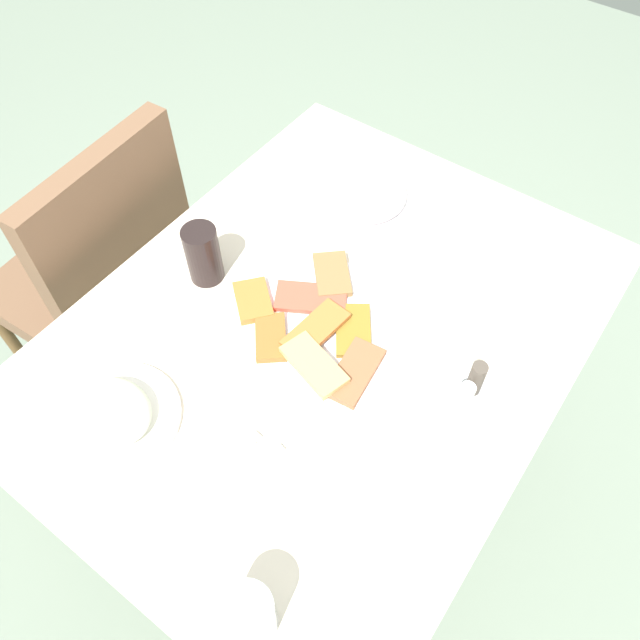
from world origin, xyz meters
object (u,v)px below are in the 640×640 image
(dining_table, at_px, (325,354))
(pide_platter, at_px, (312,329))
(salad_plate_greens, at_px, (113,414))
(paper_napkin, at_px, (227,479))
(drinking_glass, at_px, (249,616))
(spoon, at_px, (218,472))
(fork, at_px, (236,485))
(salad_plate_rice, at_px, (368,195))
(dining_chair, at_px, (104,272))
(condiment_caddy, at_px, (469,392))
(soda_can, at_px, (203,254))

(dining_table, relative_size, pide_platter, 3.03)
(salad_plate_greens, xyz_separation_m, paper_napkin, (0.03, -0.22, -0.02))
(drinking_glass, xyz_separation_m, paper_napkin, (0.14, 0.16, -0.05))
(pide_platter, distance_m, spoon, 0.31)
(paper_napkin, height_order, fork, fork)
(drinking_glass, bearing_deg, salad_plate_rice, 22.57)
(dining_table, bearing_deg, pide_platter, 148.87)
(dining_chair, bearing_deg, pide_platter, -87.58)
(dining_table, distance_m, fork, 0.35)
(dining_chair, distance_m, drinking_glass, 0.98)
(dining_table, xyz_separation_m, drinking_glass, (-0.46, -0.21, 0.14))
(pide_platter, bearing_deg, fork, -165.94)
(salad_plate_greens, bearing_deg, paper_napkin, -82.36)
(salad_plate_greens, height_order, drinking_glass, drinking_glass)
(salad_plate_rice, height_order, condiment_caddy, condiment_caddy)
(salad_plate_rice, bearing_deg, salad_plate_greens, 175.41)
(dining_table, distance_m, paper_napkin, 0.34)
(salad_plate_greens, distance_m, condiment_caddy, 0.59)
(dining_table, bearing_deg, drinking_glass, -155.81)
(soda_can, bearing_deg, drinking_glass, -132.61)
(dining_chair, bearing_deg, fork, -111.80)
(salad_plate_rice, height_order, soda_can, soda_can)
(pide_platter, xyz_separation_m, soda_can, (-0.01, 0.25, 0.05))
(paper_napkin, bearing_deg, fork, -90.00)
(soda_can, xyz_separation_m, drinking_glass, (-0.43, -0.47, -0.01))
(pide_platter, bearing_deg, drinking_glass, -153.37)
(dining_chair, bearing_deg, salad_plate_rice, -54.52)
(soda_can, distance_m, condiment_caddy, 0.54)
(dining_chair, xyz_separation_m, salad_plate_rice, (0.37, -0.52, 0.26))
(dining_table, xyz_separation_m, paper_napkin, (-0.33, -0.05, 0.09))
(dining_chair, bearing_deg, drinking_glass, -116.24)
(pide_platter, bearing_deg, salad_plate_rice, 16.96)
(salad_plate_greens, xyz_separation_m, fork, (0.03, -0.23, -0.02))
(salad_plate_greens, height_order, salad_plate_rice, same)
(salad_plate_greens, xyz_separation_m, salad_plate_rice, (0.68, -0.05, 0.00))
(fork, bearing_deg, pide_platter, 26.11)
(pide_platter, relative_size, condiment_caddy, 3.57)
(spoon, bearing_deg, fork, -83.51)
(soda_can, height_order, spoon, soda_can)
(dining_table, height_order, pide_platter, pide_platter)
(fork, bearing_deg, soda_can, 59.72)
(soda_can, height_order, fork, soda_can)
(pide_platter, relative_size, salad_plate_rice, 1.59)
(salad_plate_rice, relative_size, condiment_caddy, 2.24)
(dining_chair, relative_size, paper_napkin, 6.64)
(pide_platter, height_order, soda_can, soda_can)
(pide_platter, xyz_separation_m, drinking_glass, (-0.44, -0.22, 0.04))
(pide_platter, relative_size, soda_can, 2.93)
(dining_chair, relative_size, salad_plate_greens, 4.29)
(dining_table, bearing_deg, salad_plate_greens, 154.24)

